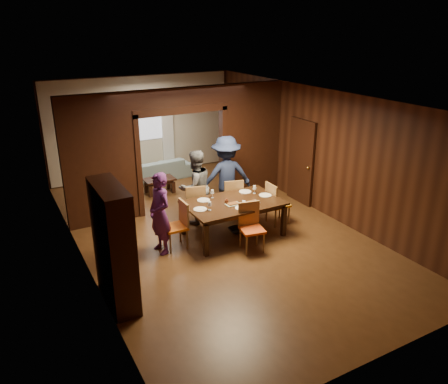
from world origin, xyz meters
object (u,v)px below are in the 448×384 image
chair_far_r (232,198)px  sofa (156,170)px  person_grey (195,187)px  coffee_table (160,186)px  chair_left (175,226)px  chair_right (278,203)px  hutch (114,246)px  person_navy (226,176)px  dining_table (233,218)px  person_purple (160,214)px  chair_near (252,228)px  chair_far_l (194,204)px

chair_far_r → sofa: bearing=-65.1°
person_grey → coffee_table: (-0.07, 2.12, -0.64)m
person_grey → chair_left: 1.33m
chair_right → hutch: (-4.00, -1.19, 0.52)m
coffee_table → chair_far_r: (0.90, -2.30, 0.28)m
person_navy → chair_right: (0.76, -1.03, -0.46)m
dining_table → chair_left: chair_left is taller
person_purple → sofa: bearing=151.8°
chair_near → person_grey: bearing=113.2°
dining_table → chair_far_l: size_ratio=2.06×
dining_table → chair_far_r: size_ratio=2.06×
chair_near → chair_far_r: bearing=85.1°
person_navy → dining_table: person_navy is taller
person_navy → hutch: 3.92m
person_grey → chair_far_r: 0.92m
person_navy → coffee_table: size_ratio=2.35×
chair_right → hutch: bearing=107.6°
person_purple → dining_table: (1.61, -0.05, -0.44)m
chair_far_l → person_purple: bearing=49.4°
person_purple → chair_right: bearing=80.4°
person_navy → hutch: size_ratio=0.94×
person_navy → sofa: (-0.59, 3.13, -0.65)m
coffee_table → chair_far_r: bearing=-68.6°
person_grey → person_navy: size_ratio=0.89×
coffee_table → chair_right: 3.50m
dining_table → chair_far_l: bearing=119.6°
chair_far_l → chair_far_r: 0.92m
person_navy → chair_left: bearing=41.2°
person_purple → hutch: (-1.22, -1.21, 0.18)m
dining_table → hutch: size_ratio=1.00×
chair_far_l → chair_far_r: size_ratio=1.00×
chair_left → chair_near: same height
person_grey → chair_far_l: person_grey is taller
person_purple → dining_table: size_ratio=0.82×
chair_far_l → chair_left: bearing=58.1°
person_purple → hutch: size_ratio=0.82×
person_grey → dining_table: person_grey is taller
sofa → chair_near: size_ratio=2.04×
sofa → hutch: bearing=60.2°
dining_table → hutch: 3.12m
chair_left → person_grey: bearing=136.7°
person_purple → coffee_table: person_purple is taller
chair_left → chair_right: same height
person_navy → hutch: bearing=45.6°
sofa → hutch: (-2.65, -5.35, 0.71)m
sofa → coffee_table: size_ratio=2.48×
coffee_table → chair_far_l: 2.24m
chair_far_r → chair_near: size_ratio=1.00×
chair_left → chair_right: size_ratio=1.00×
chair_far_r → person_navy: bearing=-73.3°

